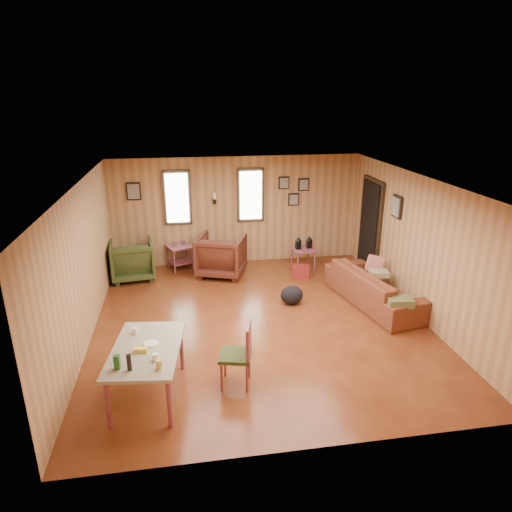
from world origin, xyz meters
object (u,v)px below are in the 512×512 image
at_px(recliner_brown, 221,253).
at_px(end_table, 180,253).
at_px(recliner_green, 132,258).
at_px(dining_table, 146,353).
at_px(side_table, 304,247).
at_px(sofa, 376,282).

bearing_deg(recliner_brown, end_table, -9.77).
height_order(recliner_green, end_table, recliner_green).
height_order(recliner_brown, dining_table, recliner_brown).
distance_m(end_table, side_table, 2.70).
relative_size(end_table, side_table, 0.85).
bearing_deg(recliner_brown, recliner_green, 16.52).
distance_m(recliner_green, dining_table, 4.15).
distance_m(recliner_brown, end_table, 1.00).
distance_m(sofa, side_table, 2.05).
bearing_deg(side_table, sofa, -65.02).
bearing_deg(sofa, recliner_green, 54.82).
relative_size(recliner_green, dining_table, 0.61).
xyz_separation_m(recliner_green, side_table, (3.64, -0.13, 0.08)).
distance_m(sofa, recliner_green, 4.92).
bearing_deg(sofa, dining_table, 106.88).
distance_m(sofa, recliner_brown, 3.25).
distance_m(recliner_green, end_table, 1.06).
xyz_separation_m(recliner_brown, side_table, (1.78, -0.03, 0.05)).
height_order(sofa, recliner_green, recliner_green).
relative_size(recliner_green, side_table, 1.15).
bearing_deg(recliner_brown, side_table, -161.37).
xyz_separation_m(end_table, dining_table, (-0.44, -4.50, 0.27)).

